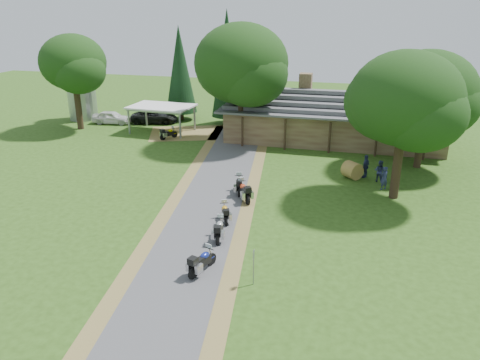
% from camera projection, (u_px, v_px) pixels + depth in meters
% --- Properties ---
extents(ground, '(120.00, 120.00, 0.00)m').
position_uv_depth(ground, '(190.00, 247.00, 25.71)').
color(ground, '#2A4814').
rests_on(ground, ground).
extents(driveway, '(51.95, 51.95, 0.00)m').
position_uv_depth(driveway, '(205.00, 216.00, 29.45)').
color(driveway, '#4F4F52').
rests_on(driveway, ground).
extents(lodge, '(21.40, 9.40, 4.90)m').
position_uv_depth(lodge, '(334.00, 115.00, 45.18)').
color(lodge, brown).
rests_on(lodge, ground).
extents(silo, '(3.43, 3.43, 6.42)m').
position_uv_depth(silo, '(81.00, 91.00, 53.15)').
color(silo, gray).
rests_on(silo, ground).
extents(carport, '(6.60, 4.61, 2.75)m').
position_uv_depth(carport, '(162.00, 119.00, 48.38)').
color(carport, white).
rests_on(carport, ground).
extents(car_white_sedan, '(2.90, 5.64, 1.81)m').
position_uv_depth(car_white_sedan, '(112.00, 116.00, 51.87)').
color(car_white_sedan, silver).
rests_on(car_white_sedan, ground).
extents(car_dark_suv, '(3.64, 5.96, 2.13)m').
position_uv_depth(car_dark_suv, '(154.00, 114.00, 52.13)').
color(car_dark_suv, black).
rests_on(car_dark_suv, ground).
extents(motorcycle_row_a, '(1.18, 2.00, 1.30)m').
position_uv_depth(motorcycle_row_a, '(202.00, 260.00, 23.11)').
color(motorcycle_row_a, navy).
rests_on(motorcycle_row_a, ground).
extents(motorcycle_row_b, '(0.91, 1.93, 1.27)m').
position_uv_depth(motorcycle_row_b, '(219.00, 228.00, 26.42)').
color(motorcycle_row_b, '#ACB0B4').
rests_on(motorcycle_row_b, ground).
extents(motorcycle_row_c, '(1.18, 1.83, 1.19)m').
position_uv_depth(motorcycle_row_c, '(225.00, 212.00, 28.62)').
color(motorcycle_row_c, '#F1A61B').
rests_on(motorcycle_row_c, ground).
extents(motorcycle_row_d, '(1.66, 2.10, 1.41)m').
position_uv_depth(motorcycle_row_d, '(244.00, 190.00, 31.66)').
color(motorcycle_row_d, '#CF4422').
rests_on(motorcycle_row_d, ground).
extents(motorcycle_row_e, '(1.11, 2.04, 1.33)m').
position_uv_depth(motorcycle_row_e, '(239.00, 184.00, 32.88)').
color(motorcycle_row_e, black).
rests_on(motorcycle_row_e, ground).
extents(motorcycle_carport_a, '(1.44, 1.85, 1.24)m').
position_uv_depth(motorcycle_carport_a, '(169.00, 133.00, 46.09)').
color(motorcycle_carport_a, '#CBC801').
rests_on(motorcycle_carport_a, ground).
extents(person_a, '(0.71, 0.69, 2.03)m').
position_uv_depth(person_a, '(384.00, 176.00, 33.34)').
color(person_a, navy).
rests_on(person_a, ground).
extents(person_b, '(0.67, 0.59, 1.96)m').
position_uv_depth(person_b, '(380.00, 169.00, 34.84)').
color(person_b, navy).
rests_on(person_b, ground).
extents(person_c, '(0.64, 0.73, 2.13)m').
position_uv_depth(person_c, '(366.00, 164.00, 35.66)').
color(person_c, navy).
rests_on(person_c, ground).
extents(hay_bale, '(1.75, 1.75, 1.29)m').
position_uv_depth(hay_bale, '(352.00, 170.00, 35.65)').
color(hay_bale, olive).
rests_on(hay_bale, ground).
extents(sign_post, '(0.33, 0.06, 1.84)m').
position_uv_depth(sign_post, '(254.00, 268.00, 21.96)').
color(sign_post, gray).
rests_on(sign_post, ground).
extents(oak_lodge_left, '(8.57, 8.57, 12.06)m').
position_uv_depth(oak_lodge_left, '(241.00, 80.00, 42.77)').
color(oak_lodge_left, '#183810').
rests_on(oak_lodge_left, ground).
extents(oak_lodge_right, '(7.68, 7.68, 9.88)m').
position_uv_depth(oak_lodge_right, '(425.00, 107.00, 36.57)').
color(oak_lodge_right, '#183810').
rests_on(oak_lodge_right, ground).
extents(oak_driveway, '(7.23, 7.23, 11.07)m').
position_uv_depth(oak_driveway, '(403.00, 119.00, 30.34)').
color(oak_driveway, '#183810').
rests_on(oak_driveway, ground).
extents(oak_silo, '(6.69, 6.69, 11.24)m').
position_uv_depth(oak_silo, '(74.00, 76.00, 48.10)').
color(oak_silo, '#183810').
rests_on(oak_silo, ground).
extents(cedar_near, '(3.47, 3.47, 12.18)m').
position_uv_depth(cedar_near, '(227.00, 68.00, 50.00)').
color(cedar_near, black).
rests_on(cedar_near, ground).
extents(cedar_far, '(3.50, 3.50, 10.47)m').
position_uv_depth(cedar_far, '(180.00, 74.00, 52.22)').
color(cedar_far, black).
rests_on(cedar_far, ground).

